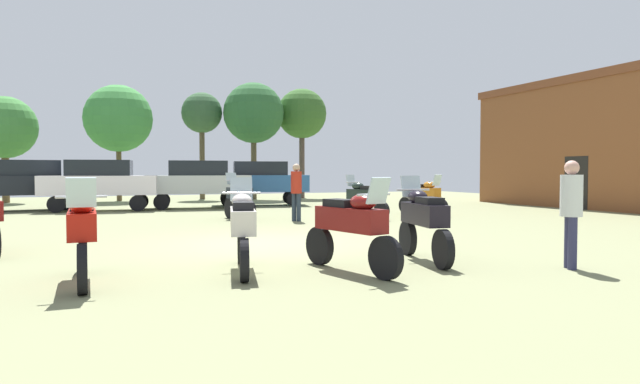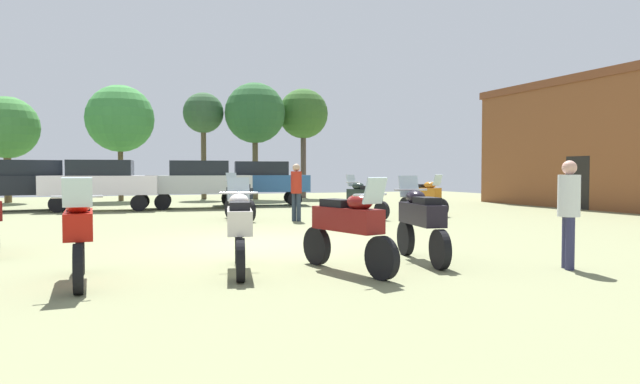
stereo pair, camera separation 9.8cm
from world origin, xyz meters
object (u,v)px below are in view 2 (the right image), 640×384
Objects in this scene: motorcycle_11 at (239,197)px; car_4 at (101,181)px; motorcycle_6 at (79,231)px; tree_1 at (7,128)px; motorcycle_7 at (421,220)px; motorcycle_12 at (424,195)px; person_1 at (569,206)px; motorcycle_8 at (348,225)px; person_2 at (296,188)px; tree_3 at (203,114)px; car_3 at (261,180)px; motorcycle_3 at (239,225)px; tree_4 at (120,119)px; tree_7 at (255,113)px; car_1 at (199,181)px; car_2 at (28,181)px; tree_5 at (303,114)px; motorcycle_1 at (364,197)px.

car_4 is (-4.07, 6.15, 0.43)m from motorcycle_11.
motorcycle_6 is 23.54m from tree_1.
motorcycle_7 is 10.44m from motorcycle_12.
person_1 is at bearing -86.35° from motorcycle_11.
motorcycle_8 reaches higher than motorcycle_12.
person_2 is 15.48m from tree_3.
motorcycle_3 is at bearing 174.44° from car_3.
tree_4 is (5.28, -0.29, 0.61)m from tree_1.
tree_7 is at bearing -93.82° from motorcycle_12.
motorcycle_12 is (6.60, -0.43, -0.02)m from motorcycle_11.
tree_1 is (-8.37, 13.96, 2.97)m from motorcycle_11.
car_1 is (0.37, 15.87, 0.45)m from motorcycle_8.
car_2 is 0.70× the size of tree_7.
tree_5 reaches higher than tree_1.
car_1 is 0.74× the size of tree_4.
motorcycle_8 is 17.11m from car_3.
motorcycle_12 is at bearing -141.67° from motorcycle_8.
car_4 reaches higher than motorcycle_12.
motorcycle_8 is at bearing -179.97° from car_3.
car_4 is 8.21m from tree_4.
motorcycle_8 is at bearing -134.78° from motorcycle_1.
car_2 is at bearing 73.35° from car_4.
car_3 reaches higher than motorcycle_11.
tree_5 reaches higher than car_3.
motorcycle_12 is at bearing -91.68° from tree_5.
motorcycle_1 is at bearing -3.33° from motorcycle_12.
car_2 is at bearing 121.82° from motorcycle_11.
motorcycle_11 is at bearing 148.98° from motorcycle_1.
tree_5 is (9.14, 22.20, 4.17)m from motorcycle_3.
motorcycle_11 is 11.07m from person_1.
tree_5 reaches higher than motorcycle_8.
tree_4 is at bearing 177.36° from tree_5.
motorcycle_7 is 1.27× the size of person_1.
motorcycle_11 is 16.55m from tree_1.
car_3 is at bearing 94.31° from motorcycle_7.
tree_5 is (7.00, 13.20, 4.15)m from motorcycle_11.
motorcycle_7 reaches higher than motorcycle_12.
car_1 is 7.51m from person_2.
tree_7 reaches higher than car_3.
motorcycle_11 is 0.48× the size of car_1.
motorcycle_1 is 1.00× the size of motorcycle_11.
motorcycle_3 is at bearing -165.03° from car_4.
person_2 is at bearing -99.90° from tree_7.
person_1 is (2.99, -16.92, -0.16)m from car_1.
motorcycle_8 is (3.81, -0.62, -0.00)m from motorcycle_6.
car_4 is at bearing -2.09° from person_2.
person_1 is at bearing 148.95° from motorcycle_8.
car_4 is (-8.02, 7.13, 0.46)m from motorcycle_1.
tree_5 is at bearing -38.11° from car_1.
car_2 reaches higher than motorcycle_11.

